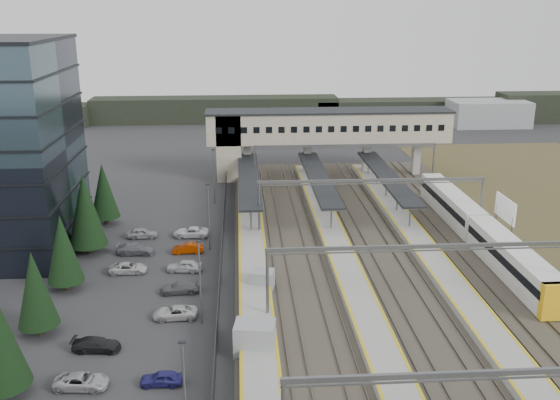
{
  "coord_description": "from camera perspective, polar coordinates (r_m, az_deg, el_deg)",
  "views": [
    {
      "loc": [
        -4.25,
        -58.97,
        27.63
      ],
      "look_at": [
        0.74,
        16.25,
        4.0
      ],
      "focal_mm": 40.0,
      "sensor_mm": 36.0,
      "label": 1
    }
  ],
  "objects": [
    {
      "name": "conifer_row",
      "position": [
        62.22,
        -20.16,
        -5.22
      ],
      "size": [
        4.42,
        49.82,
        9.5
      ],
      "color": "black",
      "rests_on": "ground"
    },
    {
      "name": "relay_cabin_far",
      "position": [
        63.48,
        -1.63,
        -7.36
      ],
      "size": [
        2.67,
        2.39,
        2.1
      ],
      "color": "#95989A",
      "rests_on": "ground"
    },
    {
      "name": "billboard",
      "position": [
        82.39,
        19.9,
        -0.88
      ],
      "size": [
        0.2,
        5.78,
        4.87
      ],
      "color": "slate",
      "rests_on": "ground"
    },
    {
      "name": "gantries",
      "position": [
        67.62,
        10.32,
        -1.55
      ],
      "size": [
        28.4,
        62.28,
        7.17
      ],
      "color": "slate",
      "rests_on": "ground"
    },
    {
      "name": "treeline_far",
      "position": [
        155.79,
        6.7,
        8.17
      ],
      "size": [
        170.0,
        19.0,
        7.0
      ],
      "color": "black",
      "rests_on": "ground"
    },
    {
      "name": "ground",
      "position": [
        65.26,
        0.3,
        -7.64
      ],
      "size": [
        220.0,
        220.0,
        0.0
      ],
      "primitive_type": "plane",
      "color": "#2B2B2D",
      "rests_on": "ground"
    },
    {
      "name": "rail_corridor",
      "position": [
        70.88,
        7.59,
        -5.45
      ],
      "size": [
        34.0,
        90.0,
        0.92
      ],
      "color": "#353129",
      "rests_on": "ground"
    },
    {
      "name": "fence",
      "position": [
        69.33,
        -5.38,
        -5.27
      ],
      "size": [
        0.08,
        90.0,
        2.0
      ],
      "color": "#26282B",
      "rests_on": "ground"
    },
    {
      "name": "car_park",
      "position": [
        61.85,
        -12.14,
        -8.93
      ],
      "size": [
        10.51,
        44.31,
        1.29
      ],
      "color": "#9D9CA0",
      "rests_on": "ground"
    },
    {
      "name": "lampposts",
      "position": [
        64.67,
        -6.88,
        -3.84
      ],
      "size": [
        0.5,
        53.25,
        8.07
      ],
      "color": "slate",
      "rests_on": "ground"
    },
    {
      "name": "train",
      "position": [
        77.95,
        17.71,
        -2.65
      ],
      "size": [
        2.79,
        38.76,
        3.51
      ],
      "color": "white",
      "rests_on": "ground"
    },
    {
      "name": "canopies",
      "position": [
        89.88,
        3.53,
        2.08
      ],
      "size": [
        23.1,
        30.0,
        3.28
      ],
      "color": "black",
      "rests_on": "ground"
    },
    {
      "name": "footbridge",
      "position": [
        103.56,
        2.92,
        6.42
      ],
      "size": [
        40.4,
        6.4,
        11.2
      ],
      "color": "tan",
      "rests_on": "ground"
    },
    {
      "name": "relay_cabin_near",
      "position": [
        52.64,
        -2.32,
        -12.53
      ],
      "size": [
        3.61,
        2.87,
        2.75
      ],
      "color": "#95989A",
      "rests_on": "ground"
    }
  ]
}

